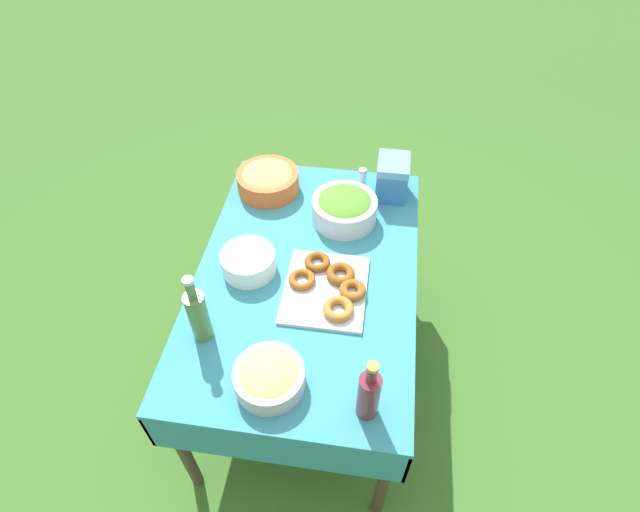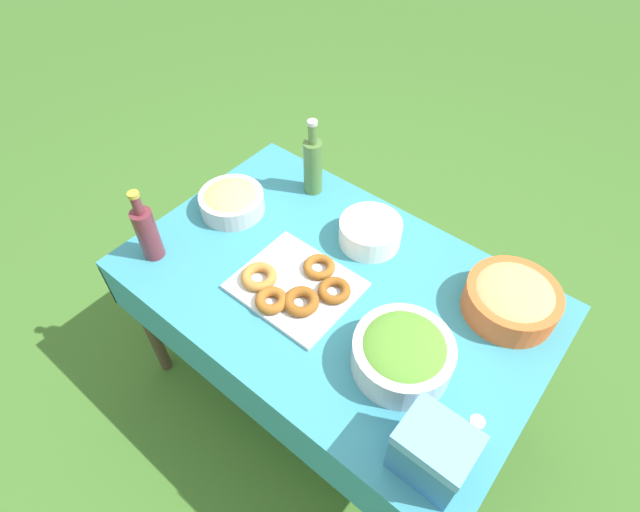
% 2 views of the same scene
% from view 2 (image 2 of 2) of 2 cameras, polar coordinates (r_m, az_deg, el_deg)
% --- Properties ---
extents(ground_plane, '(14.00, 14.00, 0.00)m').
position_cam_2_polar(ground_plane, '(2.38, 1.20, -14.61)').
color(ground_plane, '#3D6B28').
extents(picnic_table, '(1.46, 0.94, 0.76)m').
position_cam_2_polar(picnic_table, '(1.81, 1.53, -5.04)').
color(picnic_table, teal).
rests_on(picnic_table, ground_plane).
extents(salad_bowl, '(0.30, 0.30, 0.13)m').
position_cam_2_polar(salad_bowl, '(1.52, 9.44, -10.89)').
color(salad_bowl, silver).
rests_on(salad_bowl, picnic_table).
extents(pasta_bowl, '(0.25, 0.25, 0.10)m').
position_cam_2_polar(pasta_bowl, '(1.99, -10.06, 6.29)').
color(pasta_bowl, '#B2B7BC').
rests_on(pasta_bowl, picnic_table).
extents(donut_platter, '(0.40, 0.37, 0.05)m').
position_cam_2_polar(donut_platter, '(1.71, -2.85, -3.50)').
color(donut_platter, silver).
rests_on(donut_platter, picnic_table).
extents(plate_stack, '(0.23, 0.23, 0.10)m').
position_cam_2_polar(plate_stack, '(1.85, 5.75, 2.73)').
color(plate_stack, white).
rests_on(plate_stack, picnic_table).
extents(olive_oil_bottle, '(0.08, 0.08, 0.33)m').
position_cam_2_polar(olive_oil_bottle, '(2.00, -0.81, 10.42)').
color(olive_oil_bottle, '#4C7238').
rests_on(olive_oil_bottle, picnic_table).
extents(wine_bottle, '(0.08, 0.08, 0.30)m').
position_cam_2_polar(wine_bottle, '(1.84, -19.16, 2.63)').
color(wine_bottle, maroon).
rests_on(wine_bottle, picnic_table).
extents(bread_bowl, '(0.30, 0.30, 0.12)m').
position_cam_2_polar(bread_bowl, '(1.73, 21.09, -4.52)').
color(bread_bowl, '#E05B28').
rests_on(bread_bowl, picnic_table).
extents(cooler_box, '(0.19, 0.15, 0.20)m').
position_cam_2_polar(cooler_box, '(1.37, 12.80, -20.97)').
color(cooler_box, '#3372B7').
rests_on(cooler_box, picnic_table).
extents(salt_shaker, '(0.04, 0.04, 0.09)m').
position_cam_2_polar(salt_shaker, '(1.48, 17.15, -18.30)').
color(salt_shaker, white).
rests_on(salt_shaker, picnic_table).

